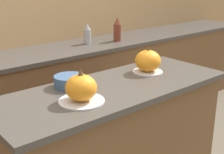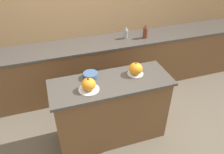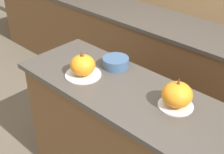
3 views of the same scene
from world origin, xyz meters
The scene contains 7 objects.
wall_back centered at (0.00, 1.47, 1.25)m, with size 8.00×0.06×2.50m.
back_counter centered at (0.00, 1.14, 0.46)m, with size 6.00×0.60×0.91m.
pumpkin_cake_left centered at (-0.29, -0.07, 1.01)m, with size 0.24×0.24×0.18m.
pumpkin_cake_right centered at (0.34, 0.06, 1.02)m, with size 0.20×0.20×0.19m.
bottle_tall centered at (0.95, 1.07, 1.03)m, with size 0.08×0.08×0.24m.
bottle_short centered at (0.64, 1.16, 1.01)m, with size 0.07×0.07×0.20m.
mixing_bowl centered at (-0.21, 0.16, 0.98)m, with size 0.18×0.18×0.07m.
Camera 1 is at (-1.12, -1.31, 1.57)m, focal length 50.00 mm.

